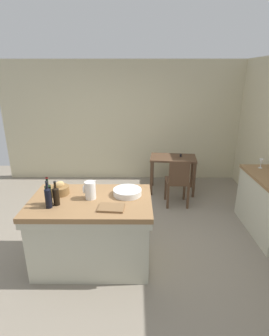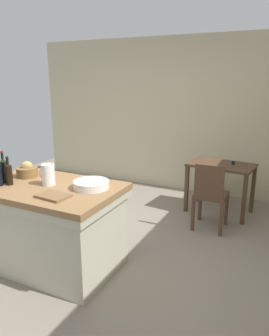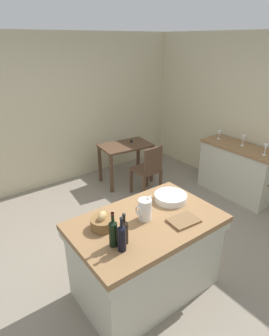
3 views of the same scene
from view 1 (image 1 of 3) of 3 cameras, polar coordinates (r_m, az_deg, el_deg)
The scene contains 14 objects.
ground_plane at distance 3.98m, azimuth -3.83°, elevation -15.64°, with size 6.76×6.76×0.00m, color gray.
wall_back at distance 5.93m, azimuth -2.36°, elevation 9.92°, with size 5.32×0.12×2.60m, color beige.
island_table at distance 3.41m, azimuth -9.11°, elevation -12.84°, with size 1.46×0.92×0.88m.
side_cabinet at distance 4.44m, azimuth 27.07°, elevation -7.29°, with size 0.52×1.28×0.88m.
writing_desk at distance 5.36m, azimuth 8.31°, elevation 1.13°, with size 0.96×0.66×0.79m.
wooden_chair at distance 4.80m, azimuth 9.32°, elevation -2.73°, with size 0.40×0.40×0.90m.
pitcher at distance 3.19m, azimuth -9.58°, elevation -4.70°, with size 0.17×0.13×0.26m.
wash_bowl at distance 3.27m, azimuth -1.54°, elevation -5.21°, with size 0.35×0.35×0.07m, color white.
bread_basket at distance 3.41m, azimuth -15.84°, elevation -4.50°, with size 0.23×0.23×0.17m.
cutting_board at distance 2.97m, azimuth -5.00°, elevation -8.55°, with size 0.29×0.21×0.02m, color brown.
wine_bottle_dark at distance 3.12m, azimuth -16.62°, elevation -5.71°, with size 0.07×0.07×0.29m.
wine_bottle_amber at distance 3.17m, azimuth -18.14°, elevation -5.23°, with size 0.07×0.07×0.33m.
wine_bottle_green at distance 3.08m, azimuth -18.20°, elevation -5.99°, with size 0.07×0.07×0.32m.
wine_glass_middle at distance 4.63m, azimuth 25.75°, elevation 1.22°, with size 0.07×0.07×0.15m.
Camera 1 is at (0.27, -3.24, 2.29)m, focal length 28.15 mm.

